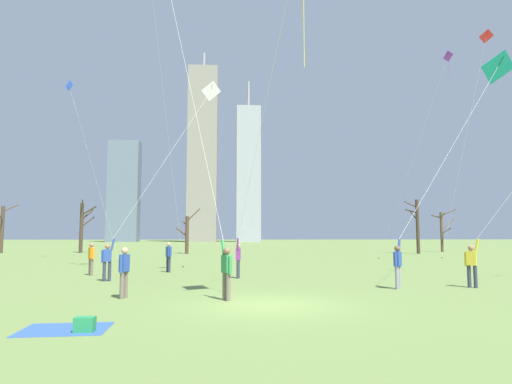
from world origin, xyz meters
TOP-DOWN VIEW (x-y plane):
  - ground_plane at (0.00, 0.00)m, footprint 400.00×400.00m
  - kite_flyer_midfield_left_teal at (6.96, 4.37)m, footprint 7.54×3.96m
  - kite_flyer_midfield_right_green at (9.26, 3.34)m, footprint 9.53×3.46m
  - kite_flyer_foreground_left_yellow at (-0.35, 5.61)m, footprint 1.81×10.06m
  - kite_flyer_far_back_orange at (-2.14, 2.37)m, footprint 4.81×8.09m
  - kite_flyer_midfield_center_white at (-5.88, 7.42)m, footprint 5.12×3.20m
  - bystander_strolling_midfield at (-4.50, 1.54)m, footprint 0.29×0.49m
  - bystander_far_off_by_trees at (-4.44, 11.65)m, footprint 0.35×0.44m
  - bystander_watching_nearby at (-8.07, 9.94)m, footprint 0.37×0.42m
  - distant_kite_drifting_right_purple at (16.00, 21.21)m, footprint 5.10×4.52m
  - distant_kite_drifting_left_blue at (-13.96, 23.21)m, footprint 5.54×2.89m
  - distant_kite_low_near_trees_red at (22.81, 26.10)m, footprint 6.35×1.21m
  - picnic_spot at (-4.35, -3.31)m, footprint 1.88×1.51m
  - bare_tree_far_right_edge at (-5.78, 36.27)m, footprint 2.67×2.13m
  - bare_tree_right_of_center at (-26.84, 39.18)m, footprint 1.93×3.12m
  - bare_tree_left_of_center at (24.81, 39.86)m, footprint 2.63×2.32m
  - bare_tree_leftmost at (-18.10, 39.61)m, footprint 2.17×2.87m
  - bare_tree_rightmost at (19.55, 34.88)m, footprint 1.47×1.52m
  - skyline_mid_tower_right at (4.86, 126.13)m, footprint 7.55×6.86m
  - skyline_slender_spire at (-9.46, 125.47)m, footprint 8.98×10.72m
  - skyline_wide_slab at (-33.83, 126.82)m, footprint 9.36×5.57m

SIDE VIEW (x-z plane):
  - ground_plane at x=0.00m, z-range 0.00..0.00m
  - picnic_spot at x=-4.35m, z-range -0.06..0.25m
  - bystander_strolling_midfield at x=-4.50m, z-range 0.09..1.71m
  - bystander_far_off_by_trees at x=-4.44m, z-range 0.09..1.71m
  - bystander_watching_nearby at x=-8.07m, z-range 0.09..1.71m
  - kite_flyer_midfield_center_white at x=-5.88m, z-range -2.90..7.23m
  - bare_tree_far_right_edge at x=-5.78m, z-range -0.22..4.76m
  - kite_flyer_midfield_right_green at x=9.26m, z-range -4.91..9.98m
  - bare_tree_left_of_center at x=24.81m, z-range 0.07..5.31m
  - bare_tree_right_of_center at x=-26.84m, z-range 0.09..5.72m
  - bare_tree_rightmost at x=19.55m, z-range 0.16..6.11m
  - bare_tree_leftmost at x=-18.10m, z-range 0.10..6.23m
  - kite_flyer_foreground_left_yellow at x=-0.35m, z-range -1.91..8.42m
  - kite_flyer_midfield_left_teal at x=6.96m, z-range -1.97..8.82m
  - kite_flyer_far_back_orange at x=-2.14m, z-range -5.64..15.62m
  - distant_kite_drifting_left_blue at x=-13.96m, z-range 5.71..20.54m
  - distant_kite_drifting_right_purple at x=16.00m, z-range 6.15..23.08m
  - skyline_wide_slab at x=-33.83m, z-range 0.00..31.34m
  - distant_kite_low_near_trees_red at x=22.81m, z-range 8.78..30.26m
  - skyline_mid_tower_right at x=4.86m, z-range -4.32..47.06m
  - skyline_slender_spire at x=-9.46m, z-range -2.95..57.28m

